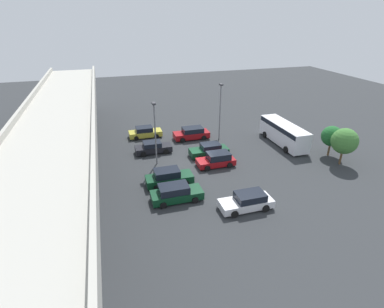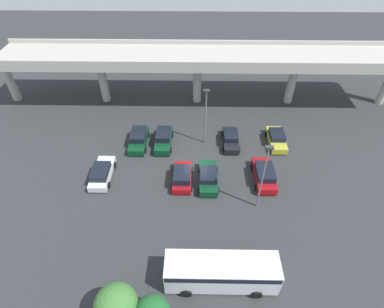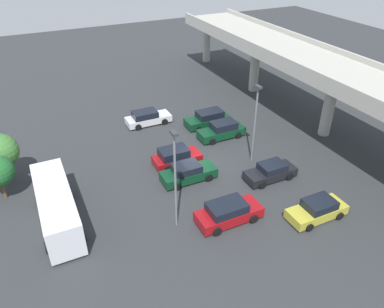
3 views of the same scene
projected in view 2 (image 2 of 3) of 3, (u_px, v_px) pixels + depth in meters
The scene contains 14 objects.
ground_plane at pixel (196, 172), 32.84m from camera, with size 113.00×113.00×0.00m, color #2D3033.
highway_overpass at pixel (197, 60), 39.54m from camera, with size 53.87×7.10×7.59m.
parked_car_0 at pixel (102, 173), 31.74m from camera, with size 2.14×4.81×1.52m.
parked_car_1 at pixel (139, 139), 35.98m from camera, with size 2.14×4.81×1.60m.
parked_car_2 at pixel (164, 139), 35.93m from camera, with size 2.08×4.79×1.69m.
parked_car_3 at pixel (182, 176), 31.34m from camera, with size 2.17×4.32×1.60m.
parked_car_4 at pixel (208, 177), 31.27m from camera, with size 2.11×4.71×1.57m.
parked_car_5 at pixel (231, 139), 36.04m from camera, with size 2.03×4.49×1.46m.
parked_car_6 at pixel (264, 174), 31.52m from camera, with size 2.23×4.90×1.63m.
parked_car_7 at pixel (276, 138), 36.10m from camera, with size 2.10×4.55×1.50m.
shuttle_bus at pixel (222, 271), 22.69m from camera, with size 8.60×2.64×2.78m.
lamp_post_near_aisle at pixel (206, 113), 33.75m from camera, with size 0.70×0.35×7.28m.
lamp_post_mid_lot at pixel (264, 174), 26.37m from camera, with size 0.70×0.35×7.68m.
tree_front_left at pixel (116, 305), 19.67m from camera, with size 2.93×2.93×4.36m.
Camera 2 is at (-0.07, -23.09, 23.44)m, focal length 28.00 mm.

